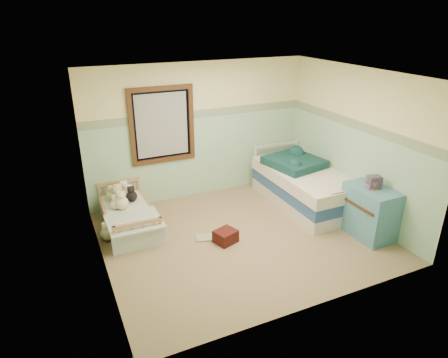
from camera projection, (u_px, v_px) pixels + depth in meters
name	position (u px, v px, depth m)	size (l,w,h in m)	color
floor	(242.00, 237.00, 6.29)	(4.20, 3.60, 0.02)	brown
ceiling	(245.00, 74.00, 5.30)	(4.20, 3.60, 0.02)	white
wall_back	(199.00, 131.00, 7.30)	(4.20, 0.04, 2.50)	beige
wall_front	(319.00, 216.00, 4.29)	(4.20, 0.04, 2.50)	beige
wall_left	(95.00, 187.00, 4.99)	(0.04, 3.60, 2.50)	beige
wall_right	(356.00, 144.00, 6.60)	(0.04, 3.60, 2.50)	beige
wainscot_mint	(200.00, 157.00, 7.48)	(4.20, 0.01, 1.50)	#97C9A0
border_strip	(199.00, 114.00, 7.16)	(4.20, 0.01, 0.15)	#45664C
window_frame	(162.00, 125.00, 6.92)	(1.16, 0.06, 1.36)	#442A16
window_blinds	(162.00, 125.00, 6.93)	(0.92, 0.01, 1.12)	#AEAEAC
toddler_bed_frame	(129.00, 221.00, 6.53)	(0.75, 1.49, 0.19)	#AB764C
toddler_mattress	(128.00, 213.00, 6.47)	(0.68, 1.43, 0.12)	silver
patchwork_quilt	(134.00, 221.00, 6.05)	(0.81, 0.75, 0.03)	#7A9ED4
plush_bed_brown	(113.00, 194.00, 6.77)	(0.19, 0.19, 0.19)	brown
plush_bed_white	(124.00, 192.00, 6.84)	(0.21, 0.21, 0.21)	white
plush_bed_tan	(118.00, 198.00, 6.60)	(0.21, 0.21, 0.21)	beige
plush_bed_dark	(132.00, 196.00, 6.69)	(0.19, 0.19, 0.19)	black
plush_floor_cream	(121.00, 236.00, 6.06)	(0.24, 0.24, 0.24)	#F9E8C7
plush_floor_tan	(108.00, 234.00, 6.14)	(0.22, 0.22, 0.22)	beige
twin_bed_frame	(303.00, 198.00, 7.30)	(1.02, 2.05, 0.22)	silver
twin_boxspring	(304.00, 187.00, 7.21)	(1.02, 2.05, 0.22)	navy
twin_mattress	(305.00, 176.00, 7.13)	(1.06, 2.09, 0.22)	white
teal_blanket	(294.00, 162.00, 7.29)	(0.87, 0.92, 0.14)	#0D282E
dresser	(370.00, 212.00, 6.18)	(0.51, 0.81, 0.81)	teal
book_stack	(374.00, 182.00, 5.99)	(0.19, 0.15, 0.19)	brown
red_pillow	(226.00, 236.00, 6.09)	(0.32, 0.28, 0.20)	maroon
floor_book	(205.00, 238.00, 6.22)	(0.28, 0.22, 0.03)	yellow
extra_plush_0	(112.00, 195.00, 6.73)	(0.19, 0.19, 0.19)	beige
extra_plush_1	(118.00, 195.00, 6.69)	(0.22, 0.22, 0.22)	beige
extra_plush_2	(122.00, 203.00, 6.42)	(0.22, 0.22, 0.22)	#F9E8C7
extra_plush_3	(115.00, 204.00, 6.45)	(0.17, 0.17, 0.17)	#F9E8C7
extra_plush_4	(129.00, 195.00, 6.74)	(0.19, 0.19, 0.19)	#F9E8C7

